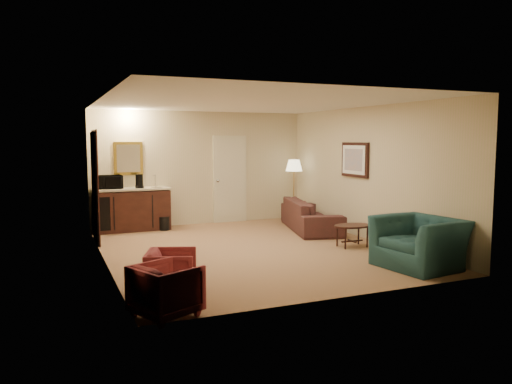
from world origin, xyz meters
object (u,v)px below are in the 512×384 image
Objects in this scene: coffee_maker at (139,181)px; teal_armchair at (419,234)px; sofa at (311,210)px; rose_chair_far at (166,287)px; wetbar_cabinet at (132,209)px; rose_chair_near at (171,269)px; coffee_table at (352,236)px; floor_lamp at (294,191)px; waste_bin at (164,223)px; microwave at (110,181)px.

teal_armchair is at bearing -52.35° from coffee_maker.
rose_chair_far is (-4.10, -4.07, -0.11)m from sofa.
wetbar_cabinet is 2.65× the size of rose_chair_near.
sofa is 1.83m from coffee_table.
floor_lamp reaches higher than coffee_table.
rose_chair_far is at bearing -89.06° from teal_armchair.
sofa is 3.21m from waste_bin.
microwave reaches higher than waste_bin.
teal_armchair is 1.69m from coffee_table.
waste_bin is (1.15, 5.28, -0.18)m from rose_chair_far.
wetbar_cabinet is 0.64m from coffee_maker.
wetbar_cabinet is 2.31× the size of coffee_table.
coffee_table is at bearing -47.27° from waste_bin.
microwave reaches higher than sofa.
rose_chair_near is 3.98m from coffee_table.
wetbar_cabinet is 3.88m from sofa.
microwave is (-0.44, 0.04, 0.63)m from wetbar_cabinet.
microwave reaches higher than rose_chair_far.
rose_chair_far reaches higher than rose_chair_near.
wetbar_cabinet is 6.07m from teal_armchair.
floor_lamp is at bearing -4.86° from wetbar_cabinet.
sofa is 3.16× the size of coffee_table.
wetbar_cabinet is 5.58× the size of waste_bin.
rose_chair_near is at bearing -100.55° from teal_armchair.
coffee_maker is at bearing 82.59° from sofa.
rose_chair_near is 5.97m from floor_lamp.
coffee_maker is at bearing -25.11° from wetbar_cabinet.
waste_bin is at bearing -15.31° from coffee_maker.
microwave is (-3.89, 3.30, 0.89)m from coffee_table.
teal_armchair is 6.39m from microwave.
sofa is at bearing 171.68° from teal_armchair.
coffee_table is 0.48× the size of floor_lamp.
wetbar_cabinet is 4.73m from rose_chair_near.
microwave is (-4.04, 1.49, 0.66)m from sofa.
sofa is at bearing -69.41° from rose_chair_far.
floor_lamp is 3.17m from waste_bin.
waste_bin is at bearing 178.45° from floor_lamp.
rose_chair_near is at bearing 144.71° from sofa.
sofa is 4.35m from microwave.
floor_lamp is at bearing 6.22° from sofa.
rose_chair_far is 5.53m from coffee_maker.
rose_chair_near is 0.42× the size of floor_lamp.
waste_bin is (-3.11, 0.08, -0.60)m from floor_lamp.
rose_chair_far is at bearing -95.18° from wetbar_cabinet.
rose_chair_far is (-0.50, -5.52, -0.13)m from wetbar_cabinet.
rose_chair_far reaches higher than waste_bin.
teal_armchair is (3.55, -4.92, 0.06)m from wetbar_cabinet.
wetbar_cabinet is 3.79m from floor_lamp.
microwave is 0.61m from coffee_maker.
teal_armchair reaches higher than sofa.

